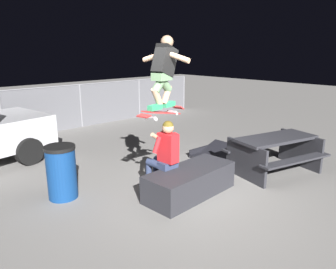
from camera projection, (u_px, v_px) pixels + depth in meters
The scene contains 9 objects.
ground_plane at pixel (189, 195), 5.60m from camera, with size 40.00×40.00×0.00m, color slate.
ledge_box_main at pixel (190, 182), 5.57m from camera, with size 1.70×0.70×0.48m, color #28282D.
person_sitting_on_ledge at pixel (164, 153), 5.56m from camera, with size 0.59×0.76×1.31m.
skateboard at pixel (162, 113), 5.14m from camera, with size 1.04×0.39×0.16m.
skater_airborne at pixel (164, 69), 5.01m from camera, with size 0.63×0.88×1.12m.
kicker_ramp at pixel (217, 156), 7.51m from camera, with size 1.01×1.01×0.37m.
picnic_table_back at pixel (275, 149), 6.56m from camera, with size 1.99×1.73×0.75m.
trash_bin at pixel (62, 172), 5.41m from camera, with size 0.51×0.51×0.92m.
fence_back at pixel (44, 109), 9.57m from camera, with size 12.05×0.05×1.40m.
Camera 1 is at (-3.79, -3.48, 2.47)m, focal length 34.30 mm.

